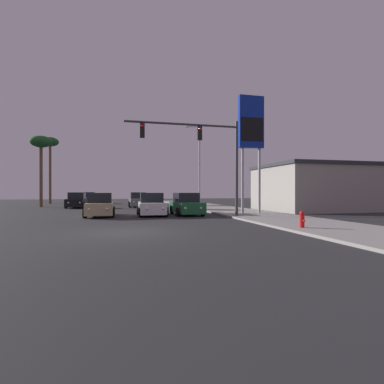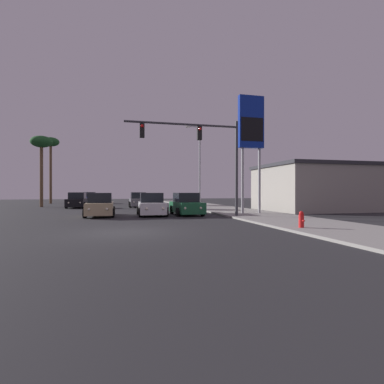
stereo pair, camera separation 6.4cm
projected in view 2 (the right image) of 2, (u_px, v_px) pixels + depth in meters
name	position (u px, v px, depth m)	size (l,w,h in m)	color
ground_plane	(126.00, 232.00, 13.05)	(120.00, 120.00, 0.00)	#28282B
sidewalk_right	(240.00, 212.00, 25.01)	(5.00, 60.00, 0.12)	gray
building_gas_station	(318.00, 187.00, 28.28)	(10.30, 8.30, 4.30)	gray
car_tan	(100.00, 206.00, 21.47)	(2.04, 4.32, 1.68)	tan
car_grey	(138.00, 200.00, 34.13)	(2.04, 4.32, 1.68)	slate
car_white	(152.00, 205.00, 22.20)	(2.04, 4.34, 1.68)	silver
car_blue	(90.00, 198.00, 44.97)	(2.04, 4.33, 1.68)	navy
car_black	(77.00, 201.00, 32.55)	(2.04, 4.34, 1.68)	black
car_green	(186.00, 205.00, 22.74)	(2.04, 4.34, 1.68)	#195933
traffic_light_mast	(206.00, 147.00, 20.09)	(7.69, 0.36, 6.50)	#38383D
street_lamp	(199.00, 161.00, 33.26)	(1.74, 0.24, 9.00)	#99999E
gas_station_sign	(251.00, 129.00, 22.94)	(2.00, 0.42, 9.00)	#99999E
fire_hydrant	(301.00, 220.00, 13.76)	(0.24, 0.34, 0.76)	red
palm_tree_mid	(41.00, 145.00, 34.24)	(2.40, 2.40, 8.15)	brown
palm_tree_far	(51.00, 146.00, 43.70)	(2.40, 2.40, 9.70)	brown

